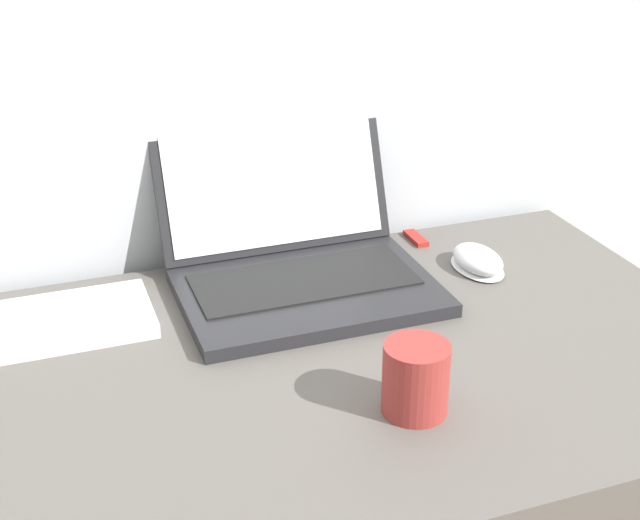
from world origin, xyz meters
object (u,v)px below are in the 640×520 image
Objects in this scene: drink_cup at (416,377)px; usb_stick at (416,238)px; laptop at (295,250)px; computer_mouse at (478,260)px.

usb_stick is (0.21, 0.44, -0.04)m from drink_cup.
usb_stick is (0.24, 0.07, -0.05)m from laptop.
computer_mouse is at bearing -71.49° from usb_stick.
computer_mouse is at bearing 50.46° from drink_cup.
laptop is 3.31× the size of computer_mouse.
laptop is 6.13× the size of usb_stick.
laptop reaches higher than usb_stick.
drink_cup is at bearing -86.10° from laptop.
drink_cup is at bearing -115.69° from usb_stick.
drink_cup is (0.02, -0.37, -0.01)m from laptop.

